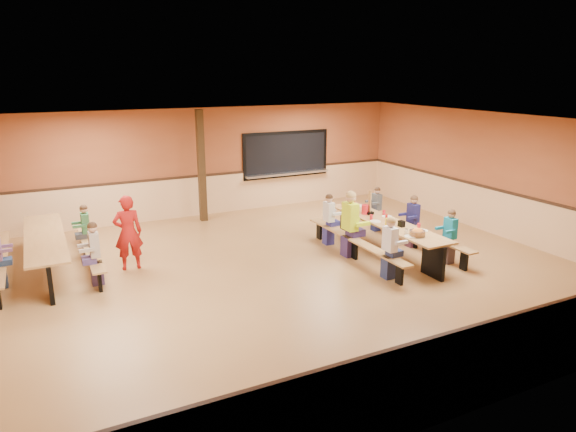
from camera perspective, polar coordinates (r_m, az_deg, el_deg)
name	(u,v)px	position (r m, az deg, el deg)	size (l,w,h in m)	color
ground	(279,273)	(10.47, -1.02, -6.37)	(12.00, 12.00, 0.00)	olive
room_envelope	(279,241)	(10.23, -1.03, -2.79)	(12.04, 10.04, 3.02)	brown
kitchen_pass_through	(286,156)	(15.49, -0.21, 6.64)	(2.78, 0.28, 1.38)	black
structural_post	(201,166)	(13.96, -9.60, 5.46)	(0.18, 0.18, 3.00)	black
cafeteria_table_main	(386,231)	(11.63, 10.85, -1.62)	(1.91, 3.70, 0.74)	#A37641
cafeteria_table_second	(46,246)	(11.54, -25.33, -3.04)	(1.91, 3.70, 0.74)	#A37641
seated_child_white_left	(390,248)	(10.22, 11.22, -3.55)	(0.38, 0.31, 1.23)	white
seated_adult_yellow	(350,225)	(11.28, 6.89, -0.95)	(0.48, 0.40, 1.44)	#CAF21D
seated_child_grey_left	(329,220)	(12.05, 4.55, -0.41)	(0.36, 0.30, 1.20)	silver
seated_child_teal_right	(450,237)	(11.35, 17.52, -2.23)	(0.35, 0.28, 1.16)	#117591
seated_child_navy_right	(413,222)	(12.19, 13.68, -0.61)	(0.37, 0.30, 1.21)	#1A194C
seated_child_char_right	(376,209)	(13.26, 9.80, 0.75)	(0.33, 0.27, 1.12)	#474C51
seated_child_green_sec	(86,232)	(12.01, -21.52, -1.62)	(0.35, 0.28, 1.17)	#397B4A
seated_child_tan_sec	(95,254)	(10.40, -20.64, -3.97)	(0.38, 0.31, 1.22)	#A49585
standing_woman	(128,233)	(10.94, -17.35, -1.77)	(0.57, 0.37, 1.56)	#AA1613
punch_pitcher	(365,209)	(12.06, 8.54, 0.72)	(0.16, 0.16, 0.22)	red
chip_bowl	(417,233)	(10.66, 14.18, -1.80)	(0.32, 0.32, 0.15)	orange
napkin_dispenser	(401,224)	(11.24, 12.49, -0.84)	(0.10, 0.14, 0.13)	black
condiment_mustard	(386,222)	(11.22, 10.87, -0.66)	(0.06, 0.06, 0.17)	yellow
condiment_ketchup	(386,218)	(11.54, 10.88, -0.21)	(0.06, 0.06, 0.17)	#B2140F
table_paddle	(369,208)	(12.07, 9.03, 0.84)	(0.16, 0.16, 0.56)	black
place_settings	(387,219)	(11.56, 10.92, -0.34)	(0.65, 3.30, 0.11)	beige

